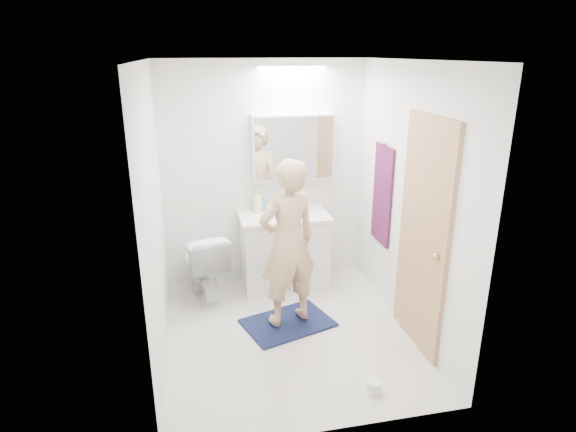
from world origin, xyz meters
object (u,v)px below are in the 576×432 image
object	(u,v)px
toilet	(204,265)
toothbrush_cup	(297,205)
toilet_paper_roll	(374,387)
soap_bottle_a	(258,201)
medicine_cabinet	(293,147)
soap_bottle_b	(260,203)
person	(288,244)
vanity_cabinet	(284,252)

from	to	relation	value
toilet	toothbrush_cup	bearing A→B (deg)	-177.02
toothbrush_cup	toilet_paper_roll	bearing A→B (deg)	-86.27
toilet_paper_roll	toilet	bearing A→B (deg)	123.35
soap_bottle_a	toilet_paper_roll	bearing A→B (deg)	-74.64
medicine_cabinet	soap_bottle_b	xyz separation A→B (m)	(-0.37, -0.03, -0.59)
toilet	toilet_paper_roll	xyz separation A→B (m)	(1.19, -1.80, -0.32)
person	toothbrush_cup	xyz separation A→B (m)	(0.31, 0.99, 0.04)
vanity_cabinet	soap_bottle_a	xyz separation A→B (m)	(-0.26, 0.15, 0.55)
vanity_cabinet	person	xyz separation A→B (m)	(-0.13, -0.83, 0.44)
toilet	soap_bottle_b	xyz separation A→B (m)	(0.65, 0.30, 0.54)
toothbrush_cup	person	bearing A→B (deg)	-107.17
toilet	soap_bottle_a	xyz separation A→B (m)	(0.62, 0.27, 0.57)
vanity_cabinet	toilet_paper_roll	size ratio (longest dim) A/B	8.18
vanity_cabinet	toilet	size ratio (longest dim) A/B	1.22
soap_bottle_b	toothbrush_cup	world-z (taller)	soap_bottle_b
medicine_cabinet	person	world-z (taller)	medicine_cabinet
person	soap_bottle_a	xyz separation A→B (m)	(-0.13, 0.98, 0.12)
toilet	person	distance (m)	1.13
medicine_cabinet	toothbrush_cup	distance (m)	0.63
vanity_cabinet	toothbrush_cup	xyz separation A→B (m)	(0.17, 0.16, 0.48)
vanity_cabinet	toothbrush_cup	bearing A→B (deg)	42.74
toothbrush_cup	medicine_cabinet	bearing A→B (deg)	121.41
soap_bottle_b	toilet	bearing A→B (deg)	-155.51
medicine_cabinet	soap_bottle_a	world-z (taller)	medicine_cabinet
person	toilet_paper_roll	distance (m)	1.41
soap_bottle_b	toothbrush_cup	xyz separation A→B (m)	(0.40, -0.02, -0.04)
toilet_paper_roll	soap_bottle_a	bearing A→B (deg)	105.36
toothbrush_cup	toilet_paper_roll	size ratio (longest dim) A/B	0.94
vanity_cabinet	toothbrush_cup	world-z (taller)	toothbrush_cup
medicine_cabinet	soap_bottle_b	distance (m)	0.70
vanity_cabinet	medicine_cabinet	size ratio (longest dim) A/B	1.02
medicine_cabinet	person	size ratio (longest dim) A/B	0.56
vanity_cabinet	toilet_paper_roll	distance (m)	1.97
medicine_cabinet	toothbrush_cup	bearing A→B (deg)	-58.59
toothbrush_cup	toilet	bearing A→B (deg)	-165.32
person	toothbrush_cup	size ratio (longest dim) A/B	15.15
medicine_cabinet	toilet	size ratio (longest dim) A/B	1.19
vanity_cabinet	toilet	world-z (taller)	vanity_cabinet
vanity_cabinet	toilet_paper_roll	xyz separation A→B (m)	(0.31, -1.92, -0.34)
soap_bottle_b	toilet_paper_roll	world-z (taller)	soap_bottle_b
vanity_cabinet	soap_bottle_a	distance (m)	0.63
person	toilet_paper_roll	world-z (taller)	person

